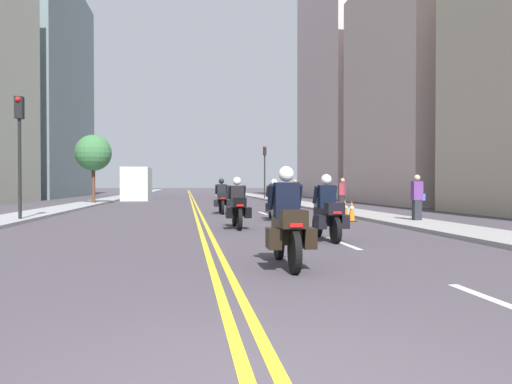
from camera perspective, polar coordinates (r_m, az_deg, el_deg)
ground_plane at (r=51.07m, az=-7.49°, el=-0.65°), size 264.00×264.00×0.00m
sidewalk_left at (r=51.49m, az=-15.48°, el=-0.60°), size 2.04×144.00×0.12m
sidewalk_right at (r=51.64m, az=0.47°, el=-0.56°), size 2.04×144.00×0.12m
centreline_yellow_inner at (r=51.07m, az=-7.63°, el=-0.65°), size 0.12×132.00×0.01m
centreline_yellow_outer at (r=51.07m, az=-7.36°, el=-0.65°), size 0.12×132.00×0.01m
lane_dashes_white at (r=32.28m, az=-1.68°, el=-1.53°), size 0.14×56.40×0.01m
building_right_1 at (r=37.64m, az=19.48°, el=11.17°), size 8.42×12.95×16.24m
building_left_2 at (r=58.69m, az=-23.59°, el=10.93°), size 7.09×21.30×23.35m
building_right_2 at (r=53.18m, az=11.81°, el=14.58°), size 9.32×15.61×27.94m
motorcycle_0 at (r=8.16m, az=3.64°, el=-3.93°), size 0.77×2.14×1.68m
motorcycle_1 at (r=12.13m, az=8.29°, el=-2.49°), size 0.77×2.11×1.62m
motorcycle_2 at (r=15.29m, az=-2.18°, el=-1.76°), size 0.76×2.27×1.60m
motorcycle_3 at (r=18.84m, az=2.18°, el=-1.27°), size 0.77×2.28×1.58m
motorcycle_4 at (r=23.03m, az=-4.01°, el=-0.85°), size 0.76×2.20×1.65m
traffic_cone_0 at (r=20.90m, az=7.22°, el=-2.00°), size 0.32×0.32×0.65m
traffic_cone_1 at (r=19.05m, az=10.28°, el=-2.03°), size 0.36×0.36×0.82m
traffic_cone_2 at (r=18.54m, az=11.04°, el=-2.12°), size 0.32×0.32×0.82m
traffic_light_near at (r=19.90m, az=-25.75°, el=5.99°), size 0.28×0.38×4.56m
traffic_light_far at (r=44.68m, az=1.02°, el=3.40°), size 0.28×0.38×4.81m
pedestrian_0 at (r=25.38m, az=10.01°, el=-0.25°), size 0.41×0.48×1.69m
pedestrian_1 at (r=18.09m, az=18.19°, el=-0.70°), size 0.49×0.25×1.71m
pedestrian_2 at (r=33.50m, az=4.57°, el=0.05°), size 0.23×0.37×1.70m
street_tree_0 at (r=35.51m, az=-18.36°, el=4.30°), size 2.47×2.47×4.77m
parked_truck at (r=44.08m, az=-13.57°, el=0.74°), size 2.20×6.50×2.80m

